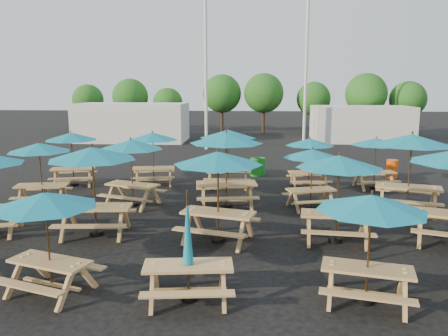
# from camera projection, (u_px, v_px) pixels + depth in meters

# --- Properties ---
(ground) EXTENTS (120.00, 120.00, 0.00)m
(ground) POSITION_uv_depth(u_px,v_px,m) (221.00, 208.00, 14.61)
(ground) COLOR black
(ground) RESTS_ON ground
(picnic_unit_2) EXTENTS (2.42, 2.42, 2.18)m
(picnic_unit_2) POSITION_uv_depth(u_px,v_px,m) (39.00, 151.00, 14.67)
(picnic_unit_2) COLOR #B3824F
(picnic_unit_2) RESTS_ON ground
(picnic_unit_3) EXTENTS (2.53, 2.53, 2.21)m
(picnic_unit_3) POSITION_uv_depth(u_px,v_px,m) (71.00, 139.00, 17.65)
(picnic_unit_3) COLOR #B3824F
(picnic_unit_3) RESTS_ON ground
(picnic_unit_4) EXTENTS (2.49, 2.49, 2.07)m
(picnic_unit_4) POSITION_uv_depth(u_px,v_px,m) (45.00, 205.00, 8.28)
(picnic_unit_4) COLOR #B3824F
(picnic_unit_4) RESTS_ON ground
(picnic_unit_5) EXTENTS (2.53, 2.53, 2.47)m
(picnic_unit_5) POSITION_uv_depth(u_px,v_px,m) (92.00, 158.00, 11.61)
(picnic_unit_5) COLOR #B3824F
(picnic_unit_5) RESTS_ON ground
(picnic_unit_6) EXTENTS (2.78, 2.78, 2.30)m
(picnic_unit_6) POSITION_uv_depth(u_px,v_px,m) (131.00, 148.00, 14.59)
(picnic_unit_6) COLOR #B3824F
(picnic_unit_6) RESTS_ON ground
(picnic_unit_7) EXTENTS (2.44, 2.44, 2.20)m
(picnic_unit_7) POSITION_uv_depth(u_px,v_px,m) (153.00, 139.00, 17.79)
(picnic_unit_7) COLOR #B3824F
(picnic_unit_7) RESTS_ON ground
(picnic_unit_8) EXTENTS (1.85, 1.66, 2.15)m
(picnic_unit_8) POSITION_uv_depth(u_px,v_px,m) (188.00, 256.00, 8.19)
(picnic_unit_8) COLOR #B3824F
(picnic_unit_8) RESTS_ON ground
(picnic_unit_9) EXTENTS (2.82, 2.82, 2.42)m
(picnic_unit_9) POSITION_uv_depth(u_px,v_px,m) (218.00, 163.00, 11.13)
(picnic_unit_9) COLOR #B3824F
(picnic_unit_9) RESTS_ON ground
(picnic_unit_10) EXTENTS (2.76, 2.76, 2.56)m
(picnic_unit_10) POSITION_uv_depth(u_px,v_px,m) (226.00, 142.00, 14.34)
(picnic_unit_10) COLOR #B3824F
(picnic_unit_10) RESTS_ON ground
(picnic_unit_11) EXTENTS (2.26, 2.26, 2.36)m
(picnic_unit_11) POSITION_uv_depth(u_px,v_px,m) (228.00, 137.00, 17.34)
(picnic_unit_11) COLOR #B3824F
(picnic_unit_11) RESTS_ON ground
(picnic_unit_12) EXTENTS (2.41, 2.41, 2.12)m
(picnic_unit_12) POSITION_uv_depth(u_px,v_px,m) (371.00, 208.00, 7.91)
(picnic_unit_12) COLOR #B3824F
(picnic_unit_12) RESTS_ON ground
(picnic_unit_13) EXTENTS (2.41, 2.41, 2.32)m
(picnic_unit_13) POSITION_uv_depth(u_px,v_px,m) (339.00, 166.00, 11.11)
(picnic_unit_13) COLOR #B3824F
(picnic_unit_13) RESTS_ON ground
(picnic_unit_14) EXTENTS (2.38, 2.38, 2.03)m
(picnic_unit_14) POSITION_uv_depth(u_px,v_px,m) (312.00, 157.00, 14.27)
(picnic_unit_14) COLOR #B3824F
(picnic_unit_14) RESTS_ON ground
(picnic_unit_15) EXTENTS (2.08, 2.08, 2.03)m
(picnic_unit_15) POSITION_uv_depth(u_px,v_px,m) (310.00, 145.00, 17.20)
(picnic_unit_15) COLOR #B3824F
(picnic_unit_15) RESTS_ON ground
(picnic_unit_18) EXTENTS (3.04, 3.04, 2.56)m
(picnic_unit_18) POSITION_uv_depth(u_px,v_px,m) (412.00, 144.00, 13.84)
(picnic_unit_18) COLOR #B3824F
(picnic_unit_18) RESTS_ON ground
(picnic_unit_19) EXTENTS (2.26, 2.26, 2.04)m
(picnic_unit_19) POSITION_uv_depth(u_px,v_px,m) (376.00, 144.00, 17.19)
(picnic_unit_19) COLOR #B3824F
(picnic_unit_19) RESTS_ON ground
(waste_bin_0) EXTENTS (0.50, 0.50, 0.81)m
(waste_bin_0) POSITION_uv_depth(u_px,v_px,m) (256.00, 167.00, 19.90)
(waste_bin_0) COLOR #198B22
(waste_bin_0) RESTS_ON ground
(waste_bin_1) EXTENTS (0.50, 0.50, 0.81)m
(waste_bin_1) POSITION_uv_depth(u_px,v_px,m) (260.00, 166.00, 20.04)
(waste_bin_1) COLOR #198B22
(waste_bin_1) RESTS_ON ground
(waste_bin_2) EXTENTS (0.50, 0.50, 0.81)m
(waste_bin_2) POSITION_uv_depth(u_px,v_px,m) (306.00, 167.00, 20.00)
(waste_bin_2) COLOR #EA510D
(waste_bin_2) RESTS_ON ground
(waste_bin_3) EXTENTS (0.50, 0.50, 0.81)m
(waste_bin_3) POSITION_uv_depth(u_px,v_px,m) (392.00, 169.00, 19.49)
(waste_bin_3) COLOR #EA510D
(waste_bin_3) RESTS_ON ground
(mast_0) EXTENTS (0.20, 0.20, 12.00)m
(mast_0) POSITION_uv_depth(u_px,v_px,m) (206.00, 55.00, 27.38)
(mast_0) COLOR silver
(mast_0) RESTS_ON ground
(mast_1) EXTENTS (0.20, 0.20, 12.00)m
(mast_1) POSITION_uv_depth(u_px,v_px,m) (306.00, 56.00, 28.90)
(mast_1) COLOR silver
(mast_1) RESTS_ON ground
(event_tent_0) EXTENTS (8.00, 4.00, 2.80)m
(event_tent_0) POSITION_uv_depth(u_px,v_px,m) (132.00, 122.00, 32.54)
(event_tent_0) COLOR silver
(event_tent_0) RESTS_ON ground
(event_tent_1) EXTENTS (7.00, 4.00, 2.60)m
(event_tent_1) POSITION_uv_depth(u_px,v_px,m) (361.00, 124.00, 32.41)
(event_tent_1) COLOR silver
(event_tent_1) RESTS_ON ground
(tree_0) EXTENTS (2.80, 2.80, 4.24)m
(tree_0) POSITION_uv_depth(u_px,v_px,m) (88.00, 100.00, 39.80)
(tree_0) COLOR #382314
(tree_0) RESTS_ON ground
(tree_1) EXTENTS (3.11, 3.11, 4.72)m
(tree_1) POSITION_uv_depth(u_px,v_px,m) (130.00, 97.00, 38.13)
(tree_1) COLOR #382314
(tree_1) RESTS_ON ground
(tree_2) EXTENTS (2.59, 2.59, 3.93)m
(tree_2) POSITION_uv_depth(u_px,v_px,m) (168.00, 103.00, 37.76)
(tree_2) COLOR #382314
(tree_2) RESTS_ON ground
(tree_3) EXTENTS (3.36, 3.36, 5.09)m
(tree_3) POSITION_uv_depth(u_px,v_px,m) (222.00, 94.00, 38.35)
(tree_3) COLOR #382314
(tree_3) RESTS_ON ground
(tree_4) EXTENTS (3.41, 3.41, 5.17)m
(tree_4) POSITION_uv_depth(u_px,v_px,m) (264.00, 93.00, 37.64)
(tree_4) COLOR #382314
(tree_4) RESTS_ON ground
(tree_5) EXTENTS (2.94, 2.94, 4.45)m
(tree_5) POSITION_uv_depth(u_px,v_px,m) (314.00, 99.00, 37.85)
(tree_5) COLOR #382314
(tree_5) RESTS_ON ground
(tree_6) EXTENTS (3.38, 3.38, 5.13)m
(tree_6) POSITION_uv_depth(u_px,v_px,m) (366.00, 94.00, 35.76)
(tree_6) COLOR #382314
(tree_6) RESTS_ON ground
(tree_7) EXTENTS (2.95, 2.95, 4.48)m
(tree_7) POSITION_uv_depth(u_px,v_px,m) (408.00, 99.00, 35.64)
(tree_7) COLOR #382314
(tree_7) RESTS_ON ground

